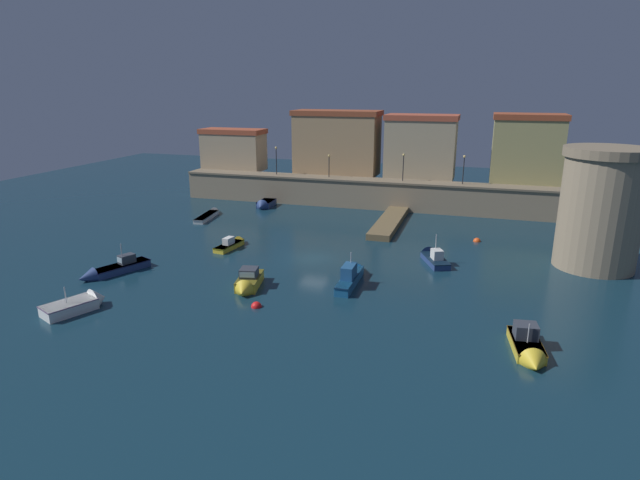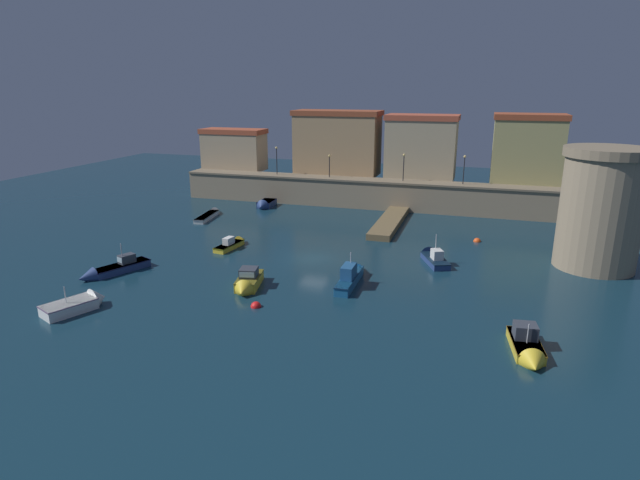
{
  "view_description": "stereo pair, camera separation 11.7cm",
  "coord_description": "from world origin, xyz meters",
  "px_view_note": "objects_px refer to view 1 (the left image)",
  "views": [
    {
      "loc": [
        14.65,
        -44.99,
        15.82
      ],
      "look_at": [
        0.0,
        2.08,
        1.25
      ],
      "focal_mm": 29.41,
      "sensor_mm": 36.0,
      "label": 1
    },
    {
      "loc": [
        14.76,
        -44.96,
        15.82
      ],
      "look_at": [
        0.0,
        2.08,
        1.25
      ],
      "focal_mm": 29.41,
      "sensor_mm": 36.0,
      "label": 2
    }
  ],
  "objects_px": {
    "moored_boat_6": "(210,215)",
    "mooring_buoy_1": "(256,307)",
    "moored_boat_1": "(111,270)",
    "quay_lamp_2": "(403,163)",
    "mooring_buoy_0": "(477,241)",
    "fortress_tower": "(601,208)",
    "quay_lamp_3": "(464,165)",
    "moored_boat_5": "(265,204)",
    "quay_lamp_0": "(276,156)",
    "moored_boat_2": "(351,276)",
    "quay_lamp_1": "(329,162)",
    "moored_boat_7": "(80,304)",
    "moored_boat_8": "(433,257)",
    "moored_boat_4": "(528,348)",
    "moored_boat_3": "(233,244)",
    "moored_boat_0": "(248,282)"
  },
  "relations": [
    {
      "from": "quay_lamp_3",
      "to": "quay_lamp_0",
      "type": "bearing_deg",
      "value": 180.0
    },
    {
      "from": "fortress_tower",
      "to": "mooring_buoy_1",
      "type": "bearing_deg",
      "value": -145.71
    },
    {
      "from": "quay_lamp_0",
      "to": "moored_boat_5",
      "type": "relative_size",
      "value": 0.92
    },
    {
      "from": "quay_lamp_0",
      "to": "moored_boat_6",
      "type": "height_order",
      "value": "quay_lamp_0"
    },
    {
      "from": "quay_lamp_2",
      "to": "moored_boat_4",
      "type": "distance_m",
      "value": 39.66
    },
    {
      "from": "moored_boat_0",
      "to": "moored_boat_2",
      "type": "height_order",
      "value": "moored_boat_2"
    },
    {
      "from": "quay_lamp_3",
      "to": "moored_boat_1",
      "type": "distance_m",
      "value": 43.17
    },
    {
      "from": "quay_lamp_1",
      "to": "quay_lamp_2",
      "type": "relative_size",
      "value": 0.86
    },
    {
      "from": "quay_lamp_2",
      "to": "quay_lamp_3",
      "type": "relative_size",
      "value": 0.98
    },
    {
      "from": "moored_boat_5",
      "to": "moored_boat_8",
      "type": "xyz_separation_m",
      "value": [
        23.87,
        -16.07,
        -0.03
      ]
    },
    {
      "from": "moored_boat_2",
      "to": "moored_boat_3",
      "type": "height_order",
      "value": "moored_boat_2"
    },
    {
      "from": "moored_boat_6",
      "to": "moored_boat_7",
      "type": "xyz_separation_m",
      "value": [
        4.79,
        -28.22,
        0.15
      ]
    },
    {
      "from": "moored_boat_5",
      "to": "mooring_buoy_0",
      "type": "bearing_deg",
      "value": 70.85
    },
    {
      "from": "quay_lamp_0",
      "to": "quay_lamp_2",
      "type": "relative_size",
      "value": 1.09
    },
    {
      "from": "moored_boat_6",
      "to": "mooring_buoy_0",
      "type": "height_order",
      "value": "moored_boat_6"
    },
    {
      "from": "moored_boat_7",
      "to": "mooring_buoy_1",
      "type": "height_order",
      "value": "moored_boat_7"
    },
    {
      "from": "moored_boat_4",
      "to": "moored_boat_5",
      "type": "distance_m",
      "value": 45.07
    },
    {
      "from": "moored_boat_3",
      "to": "fortress_tower",
      "type": "bearing_deg",
      "value": -75.83
    },
    {
      "from": "quay_lamp_1",
      "to": "moored_boat_8",
      "type": "distance_m",
      "value": 26.63
    },
    {
      "from": "quay_lamp_0",
      "to": "moored_boat_7",
      "type": "bearing_deg",
      "value": -89.73
    },
    {
      "from": "quay_lamp_3",
      "to": "moored_boat_7",
      "type": "xyz_separation_m",
      "value": [
        -25.13,
        -39.44,
        -5.79
      ]
    },
    {
      "from": "quay_lamp_1",
      "to": "moored_boat_4",
      "type": "height_order",
      "value": "quay_lamp_1"
    },
    {
      "from": "quay_lamp_3",
      "to": "moored_boat_4",
      "type": "xyz_separation_m",
      "value": [
        5.86,
        -36.87,
        -5.76
      ]
    },
    {
      "from": "moored_boat_6",
      "to": "mooring_buoy_1",
      "type": "height_order",
      "value": "moored_boat_6"
    },
    {
      "from": "quay_lamp_2",
      "to": "moored_boat_5",
      "type": "relative_size",
      "value": 0.85
    },
    {
      "from": "quay_lamp_2",
      "to": "mooring_buoy_0",
      "type": "bearing_deg",
      "value": -51.58
    },
    {
      "from": "mooring_buoy_0",
      "to": "moored_boat_7",
      "type": "bearing_deg",
      "value": -135.61
    },
    {
      "from": "fortress_tower",
      "to": "quay_lamp_3",
      "type": "xyz_separation_m",
      "value": [
        -12.52,
        17.78,
        0.78
      ]
    },
    {
      "from": "moored_boat_1",
      "to": "mooring_buoy_1",
      "type": "xyz_separation_m",
      "value": [
        14.93,
        -2.71,
        -0.41
      ]
    },
    {
      "from": "mooring_buoy_0",
      "to": "moored_boat_6",
      "type": "bearing_deg",
      "value": 177.67
    },
    {
      "from": "quay_lamp_3",
      "to": "moored_boat_2",
      "type": "relative_size",
      "value": 0.51
    },
    {
      "from": "quay_lamp_2",
      "to": "moored_boat_0",
      "type": "xyz_separation_m",
      "value": [
        -7.48,
        -32.01,
        -5.62
      ]
    },
    {
      "from": "moored_boat_0",
      "to": "mooring_buoy_0",
      "type": "height_order",
      "value": "moored_boat_0"
    },
    {
      "from": "moored_boat_3",
      "to": "mooring_buoy_1",
      "type": "height_order",
      "value": "moored_boat_3"
    },
    {
      "from": "quay_lamp_3",
      "to": "moored_boat_6",
      "type": "bearing_deg",
      "value": -159.44
    },
    {
      "from": "quay_lamp_2",
      "to": "moored_boat_0",
      "type": "bearing_deg",
      "value": -103.16
    },
    {
      "from": "fortress_tower",
      "to": "quay_lamp_1",
      "type": "xyz_separation_m",
      "value": [
        -30.17,
        17.78,
        0.44
      ]
    },
    {
      "from": "moored_boat_1",
      "to": "mooring_buoy_0",
      "type": "distance_m",
      "value": 36.2
    },
    {
      "from": "quay_lamp_0",
      "to": "quay_lamp_1",
      "type": "height_order",
      "value": "quay_lamp_0"
    },
    {
      "from": "moored_boat_4",
      "to": "mooring_buoy_1",
      "type": "bearing_deg",
      "value": -102.61
    },
    {
      "from": "moored_boat_2",
      "to": "moored_boat_4",
      "type": "relative_size",
      "value": 1.37
    },
    {
      "from": "quay_lamp_2",
      "to": "mooring_buoy_0",
      "type": "height_order",
      "value": "quay_lamp_2"
    },
    {
      "from": "quay_lamp_2",
      "to": "moored_boat_4",
      "type": "bearing_deg",
      "value": -69.95
    },
    {
      "from": "moored_boat_8",
      "to": "mooring_buoy_1",
      "type": "relative_size",
      "value": 6.81
    },
    {
      "from": "quay_lamp_3",
      "to": "moored_boat_0",
      "type": "relative_size",
      "value": 0.75
    },
    {
      "from": "quay_lamp_1",
      "to": "moored_boat_2",
      "type": "height_order",
      "value": "quay_lamp_1"
    },
    {
      "from": "fortress_tower",
      "to": "moored_boat_4",
      "type": "height_order",
      "value": "fortress_tower"
    },
    {
      "from": "moored_boat_2",
      "to": "mooring_buoy_1",
      "type": "relative_size",
      "value": 8.93
    },
    {
      "from": "fortress_tower",
      "to": "mooring_buoy_0",
      "type": "bearing_deg",
      "value": 152.74
    },
    {
      "from": "mooring_buoy_0",
      "to": "quay_lamp_1",
      "type": "bearing_deg",
      "value": 147.91
    }
  ]
}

